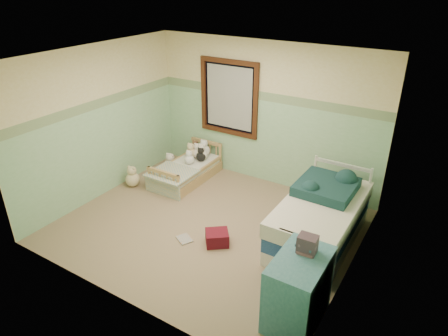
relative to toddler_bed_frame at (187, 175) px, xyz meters
The scene contains 30 objects.
floor 1.57m from the toddler_bed_frame, 41.96° to the right, with size 4.20×3.60×0.02m, color #967A58.
ceiling 2.89m from the toddler_bed_frame, 41.96° to the right, with size 4.20×3.60×0.02m, color silver.
wall_back 1.81m from the toddler_bed_frame, 32.71° to the left, with size 4.20×0.04×2.50m, color #D3C484.
wall_front 3.29m from the toddler_bed_frame, 67.72° to the right, with size 4.20×0.04×2.50m, color #D3C484.
wall_left 1.82m from the toddler_bed_frame, 131.60° to the right, with size 0.04×3.60×2.50m, color #D3C484.
wall_right 3.62m from the toddler_bed_frame, 17.81° to the right, with size 0.04×3.60×2.50m, color #D3C484.
wainscot_mint 1.53m from the toddler_bed_frame, 32.19° to the left, with size 4.20×0.01×1.50m, color #84B985.
border_strip 2.03m from the toddler_bed_frame, 32.19° to the left, with size 4.20×0.01×0.15m, color #39673F.
window_frame 1.61m from the toddler_bed_frame, 56.63° to the left, with size 1.16×0.06×1.36m, color #3B180F.
window_blinds 1.61m from the toddler_bed_frame, 57.00° to the left, with size 0.92×0.01×1.12m, color beige.
toddler_bed_frame is the anchor object (origin of this frame).
toddler_mattress 0.15m from the toddler_bed_frame, ahead, with size 0.63×1.32×0.12m, color white.
patchwork_quilt 0.48m from the toddler_bed_frame, 90.00° to the right, with size 0.75×0.69×0.03m, color #6C97AE.
plush_bed_brown 0.60m from the toddler_bed_frame, 106.70° to the left, with size 0.18×0.18×0.18m, color brown.
plush_bed_white 0.60m from the toddler_bed_frame, 84.29° to the left, with size 0.22×0.22×0.22m, color white.
plush_bed_tan 0.43m from the toddler_bed_frame, 109.65° to the left, with size 0.21×0.21×0.21m, color beige.
plush_bed_dark 0.43m from the toddler_bed_frame, 65.10° to the left, with size 0.18×0.18×0.18m, color black.
plush_floor_cream 0.48m from the toddler_bed_frame, 167.85° to the left, with size 0.25×0.25×0.25m, color silver.
plush_floor_tan 0.98m from the toddler_bed_frame, 133.23° to the right, with size 0.26×0.26×0.26m, color beige.
twin_bed_frame 2.77m from the toddler_bed_frame, 11.39° to the right, with size 0.91×1.82×0.22m, color silver.
twin_boxspring 2.78m from the toddler_bed_frame, 11.39° to the right, with size 0.91×1.82×0.22m, color navy.
twin_mattress 2.81m from the toddler_bed_frame, 11.39° to the right, with size 0.95×1.86×0.22m, color white.
teal_blanket 2.75m from the toddler_bed_frame, ahead, with size 0.77×0.82×0.14m, color #153637.
dresser 3.64m from the toddler_bed_frame, 34.12° to the right, with size 0.51×0.81×0.81m, color teal.
book_stack 3.64m from the toddler_bed_frame, 32.18° to the right, with size 0.20×0.15×0.20m, color brown.
red_pillow 2.05m from the toddler_bed_frame, 41.55° to the right, with size 0.32×0.28×0.20m, color maroon.
floor_book 1.88m from the toddler_bed_frame, 54.69° to the right, with size 0.23×0.18×0.02m, color #F69F50.
extra_plush_0 0.47m from the toddler_bed_frame, 91.01° to the left, with size 0.20×0.20×0.20m, color silver.
extra_plush_1 0.47m from the toddler_bed_frame, 71.25° to the left, with size 0.21×0.21×0.21m, color silver.
extra_plush_2 0.30m from the toddler_bed_frame, 69.80° to the left, with size 0.18×0.18×0.18m, color white.
Camera 1 is at (2.88, -4.19, 3.47)m, focal length 32.13 mm.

